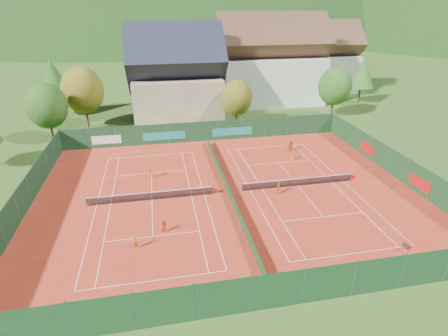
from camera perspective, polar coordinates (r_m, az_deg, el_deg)
ground at (r=37.61m, az=0.59°, el=-4.06°), size 600.00×600.00×0.00m
clay_pad at (r=37.60m, az=0.59°, el=-4.03°), size 40.00×32.00×0.01m
court_markings_left at (r=37.02m, az=-11.68°, el=-5.10°), size 11.03×23.83×0.00m
court_markings_right at (r=39.81m, az=11.96°, el=-2.85°), size 11.03×23.83×0.00m
tennis_net_left at (r=36.77m, az=-11.51°, el=-4.41°), size 13.30×0.10×1.02m
tennis_net_right at (r=39.64m, az=12.23°, el=-2.20°), size 13.30×0.10×1.02m
court_divider at (r=37.36m, az=0.59°, el=-3.36°), size 0.03×28.80×1.00m
fence_north at (r=51.38m, az=-3.52°, el=5.95°), size 40.00×0.10×3.00m
fence_south at (r=24.27m, az=8.69°, el=-19.17°), size 40.00×0.04×3.00m
fence_west at (r=38.64m, az=-29.96°, el=-4.34°), size 0.04×32.00×3.00m
fence_east at (r=45.08m, az=26.33°, el=0.46°), size 0.09×32.00×3.00m
chalet at (r=63.33m, az=-7.81°, el=14.29°), size 16.20×12.00×16.00m
hotel_block_a at (r=72.64m, az=7.55°, el=16.30°), size 21.60×11.00×17.25m
hotel_block_b at (r=85.32m, az=15.13°, el=16.46°), size 17.28×10.00×15.50m
tree_west_front at (r=55.85m, az=-27.02°, el=9.05°), size 5.72×5.72×8.69m
tree_west_mid at (r=60.48m, az=-22.10°, el=11.67°), size 6.44×6.44×9.78m
tree_west_back at (r=69.33m, az=-26.10°, el=13.08°), size 5.60×5.60×10.00m
tree_center at (r=57.24m, az=2.08°, el=11.39°), size 5.01×5.01×7.60m
tree_east_front at (r=65.27m, az=17.65°, el=12.59°), size 5.72×5.72×8.69m
tree_east_mid at (r=76.94m, az=21.72°, el=14.29°), size 5.04×5.04×9.00m
tree_east_back at (r=80.04m, az=13.69°, el=16.17°), size 7.15×7.15×10.86m
mountain_backdrop at (r=274.14m, az=-3.55°, el=12.93°), size 820.00×530.00×242.00m
ball_hopper at (r=32.61m, az=27.42°, el=-11.17°), size 0.34×0.34×0.80m
loose_ball_0 at (r=33.43m, az=-16.41°, el=-9.22°), size 0.07×0.07×0.07m
loose_ball_1 at (r=30.73m, az=19.66°, el=-13.16°), size 0.07×0.07×0.07m
loose_ball_2 at (r=42.85m, az=2.54°, el=-0.15°), size 0.07×0.07×0.07m
loose_ball_3 at (r=45.58m, az=-5.26°, el=1.37°), size 0.07×0.07×0.07m
player_left_near at (r=30.19m, az=-14.23°, el=-11.69°), size 0.54×0.48×1.25m
player_left_mid at (r=31.55m, az=-9.80°, el=-9.39°), size 0.78×0.73×1.28m
player_left_far at (r=41.18m, az=-12.00°, el=-0.69°), size 1.02×0.63×1.53m
player_right_near at (r=37.47m, az=8.88°, el=-3.15°), size 0.74×0.96×1.52m
player_right_far_a at (r=45.89m, az=11.14°, el=1.95°), size 0.62×0.41×1.24m
player_right_far_b at (r=48.72m, az=10.78°, el=3.57°), size 1.47×1.03×1.53m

